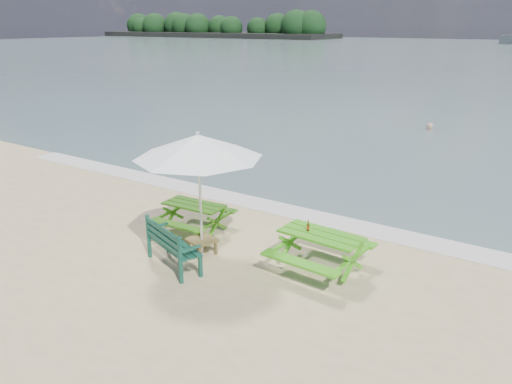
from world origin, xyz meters
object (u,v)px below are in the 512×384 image
Objects in this scene: park_bench at (174,254)px; side_table at (202,246)px; picnic_table_right at (320,252)px; patio_umbrella at (198,146)px; swimmer at (428,140)px; picnic_table_left at (194,218)px; beer_bottle at (308,227)px.

park_bench is 2.40× the size of side_table.
picnic_table_right is 2.64m from side_table.
patio_umbrella is 1.95× the size of swimmer.
picnic_table_right is 1.22× the size of park_bench.
picnic_table_left is at bearing 137.52° from patio_umbrella.
swimmer is at bearing 84.99° from picnic_table_left.
picnic_table_right is 3.05m from park_bench.
picnic_table_left is at bearing 177.87° from beer_bottle.
picnic_table_right reaches higher than swimmer.
park_bench is at bearing -148.66° from picnic_table_right.
beer_bottle reaches higher than side_table.
park_bench is 0.81m from side_table.
picnic_table_left is 2.61× the size of side_table.
beer_bottle is (-0.29, -0.02, 0.50)m from picnic_table_right.
picnic_table_left is 0.89× the size of picnic_table_right.
patio_umbrella reaches higher than swimmer.
picnic_table_left is 2.49m from patio_umbrella.
picnic_table_right is 8.45× the size of beer_bottle.
picnic_table_left is 3.48m from picnic_table_right.
patio_umbrella reaches higher than picnic_table_right.
swimmer is (0.40, 16.50, -2.95)m from patio_umbrella.
side_table is (-2.51, -0.79, -0.20)m from picnic_table_right.
side_table is 16.52m from swimmer.
beer_bottle is at bearing 19.09° from patio_umbrella.
patio_umbrella is (-2.51, -0.79, 2.07)m from picnic_table_right.
park_bench reaches higher than picnic_table_left.
picnic_table_left is 0.52× the size of patio_umbrella.
side_table is 0.20× the size of patio_umbrella.
picnic_table_right reaches higher than picnic_table_left.
picnic_table_right is at bearing 3.56° from beer_bottle.
park_bench is 0.48× the size of patio_umbrella.
beer_bottle is at bearing 19.09° from side_table.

